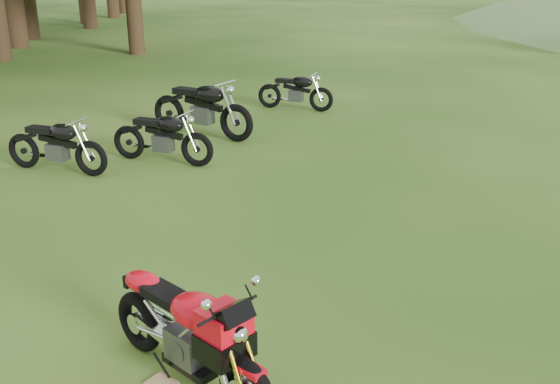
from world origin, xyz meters
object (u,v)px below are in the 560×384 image
Objects in this scene: vintage_moto_c at (201,106)px; vintage_moto_b at (162,135)px; sport_motorcycle at (186,324)px; vintage_moto_a at (55,144)px; plywood_board at (162,383)px; vintage_moto_d at (295,90)px.

vintage_moto_b is at bearing -75.11° from vintage_moto_c.
vintage_moto_c is at bearing 139.38° from sport_motorcycle.
vintage_moto_b is (-4.30, 3.89, -0.06)m from sport_motorcycle.
sport_motorcycle is 5.87m from vintage_moto_a.
sport_motorcycle is 0.99× the size of vintage_moto_a.
plywood_board is at bearing -126.87° from sport_motorcycle.
vintage_moto_c is at bearing 66.00° from vintage_moto_a.
vintage_moto_a reaches higher than plywood_board.
plywood_board is 7.40m from vintage_moto_c.
vintage_moto_c is (-0.61, 1.60, 0.11)m from vintage_moto_b.
sport_motorcycle reaches higher than vintage_moto_a.
plywood_board is (-0.15, -0.15, -0.51)m from sport_motorcycle.
sport_motorcycle is 5.80m from vintage_moto_b.
sport_motorcycle is 1.03× the size of vintage_moto_d.
vintage_moto_c reaches higher than plywood_board.
vintage_moto_d is (0.50, 5.77, -0.02)m from vintage_moto_a.
vintage_moto_d is (0.14, 2.87, -0.13)m from vintage_moto_c.
plywood_board is at bearing -55.79° from vintage_moto_c.
vintage_moto_c is at bearing 130.13° from plywood_board.
sport_motorcycle is at bearing -58.08° from vintage_moto_b.
vintage_moto_c reaches higher than vintage_moto_a.
sport_motorcycle reaches higher than vintage_moto_b.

